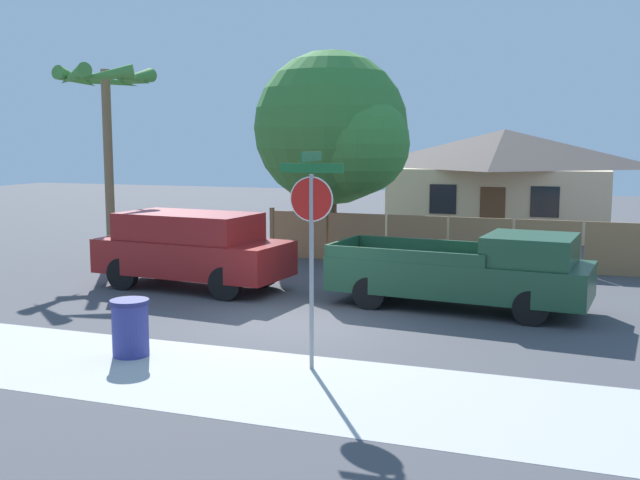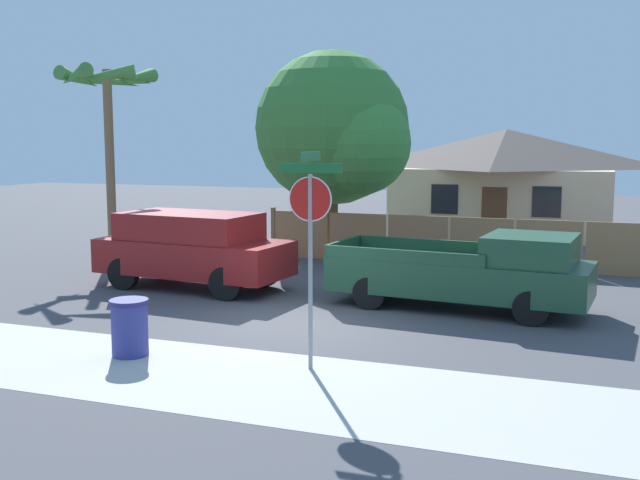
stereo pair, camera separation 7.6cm
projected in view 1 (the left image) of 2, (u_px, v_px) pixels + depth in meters
ground_plane at (291, 324)px, 15.15m from camera, size 80.00×80.00×0.00m
sidewalk_strip at (205, 375)px, 11.80m from camera, size 36.00×3.20×0.01m
wooden_fence at (480, 243)px, 21.70m from camera, size 13.28×0.12×1.57m
house at (503, 179)px, 30.22m from camera, size 8.76×7.02×4.14m
oak_tree at (336, 132)px, 23.50m from camera, size 5.11×4.87×6.51m
palm_tree at (106, 94)px, 23.00m from camera, size 2.91×3.12×5.93m
red_suv at (192, 247)px, 18.66m from camera, size 5.00×2.44×1.90m
orange_pickup at (469, 272)px, 16.34m from camera, size 5.76×2.53×1.72m
stop_sign at (311, 221)px, 11.84m from camera, size 1.05×0.95×3.51m
trash_bin at (130, 327)px, 12.84m from camera, size 0.66×0.66×0.98m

